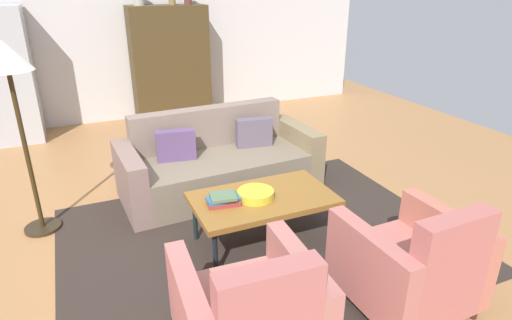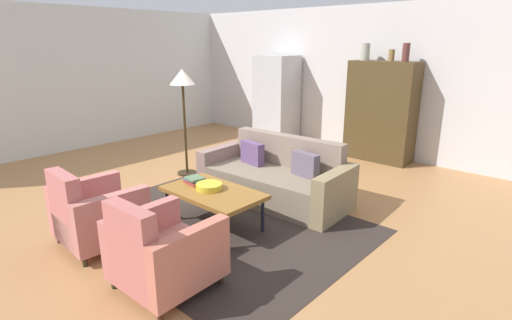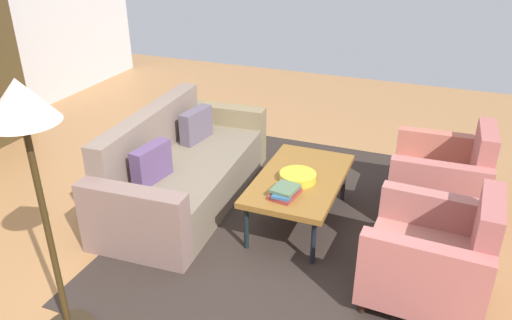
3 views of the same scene
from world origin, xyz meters
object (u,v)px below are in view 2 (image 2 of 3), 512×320
object	(u,v)px
armchair_left	(94,216)
armchair_right	(160,255)
floor_lamp	(183,87)
fruit_bowl	(209,186)
coffee_table	(213,194)
cabinet	(381,112)
vase_round	(391,55)
book_stack	(195,180)
vase_tall	(365,52)
refrigerator	(277,99)
couch	(277,179)
vase_small	(406,52)

from	to	relation	value
armchair_left	armchair_right	size ratio (longest dim) A/B	1.00
floor_lamp	fruit_bowl	bearing A→B (deg)	-30.55
coffee_table	fruit_bowl	bearing A→B (deg)	180.00
armchair_right	cabinet	size ratio (longest dim) A/B	0.49
armchair_right	vase_round	world-z (taller)	vase_round
book_stack	vase_round	xyz separation A→B (m)	(0.62, 3.95, 1.41)
fruit_bowl	book_stack	distance (m)	0.28
vase_tall	floor_lamp	xyz separation A→B (m)	(-1.56, -2.95, -0.51)
vase_tall	floor_lamp	distance (m)	3.38
refrigerator	floor_lamp	distance (m)	2.92
fruit_bowl	vase_tall	size ratio (longest dim) A/B	1.03
armchair_right	book_stack	world-z (taller)	armchair_right
vase_tall	vase_round	xyz separation A→B (m)	(0.50, 0.00, -0.05)
refrigerator	floor_lamp	bearing A→B (deg)	-81.79
cabinet	refrigerator	bearing A→B (deg)	-177.48
couch	armchair_right	world-z (taller)	armchair_right
vase_small	floor_lamp	bearing A→B (deg)	-128.12
couch	vase_small	distance (m)	3.28
couch	floor_lamp	world-z (taller)	floor_lamp
armchair_right	book_stack	size ratio (longest dim) A/B	3.05
vase_round	floor_lamp	bearing A→B (deg)	-124.98
armchair_right	refrigerator	distance (m)	5.80
book_stack	vase_small	bearing A→B (deg)	77.64
coffee_table	floor_lamp	size ratio (longest dim) A/B	0.70
armchair_left	cabinet	size ratio (longest dim) A/B	0.49
armchair_left	refrigerator	size ratio (longest dim) A/B	0.48
coffee_table	floor_lamp	distance (m)	2.31
couch	book_stack	distance (m)	1.24
armchair_left	floor_lamp	size ratio (longest dim) A/B	0.51
cabinet	armchair_right	bearing A→B (deg)	-85.14
armchair_right	vase_tall	bearing A→B (deg)	97.61
cabinet	vase_tall	bearing A→B (deg)	-179.32
book_stack	vase_tall	xyz separation A→B (m)	(0.12, 3.95, 1.46)
coffee_table	floor_lamp	bearing A→B (deg)	150.40
vase_small	vase_tall	bearing A→B (deg)	180.00
vase_tall	floor_lamp	bearing A→B (deg)	-117.93
vase_small	book_stack	bearing A→B (deg)	-102.36
book_stack	vase_round	world-z (taller)	vase_round
couch	vase_small	xyz separation A→B (m)	(0.52, 2.78, 1.66)
fruit_bowl	refrigerator	world-z (taller)	refrigerator
couch	vase_tall	bearing A→B (deg)	-88.36
book_stack	floor_lamp	distance (m)	2.00
vase_small	floor_lamp	size ratio (longest dim) A/B	0.18
armchair_right	vase_tall	distance (m)	5.45
coffee_table	vase_tall	world-z (taller)	vase_tall
coffee_table	book_stack	size ratio (longest dim) A/B	4.16
couch	vase_tall	size ratio (longest dim) A/B	7.10
cabinet	vase_small	distance (m)	1.11
couch	fruit_bowl	xyz separation A→B (m)	(-0.06, -1.19, 0.20)
vase_small	coffee_table	bearing A→B (deg)	-97.40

